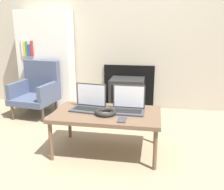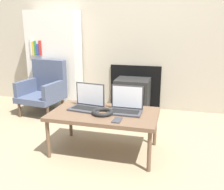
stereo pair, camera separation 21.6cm
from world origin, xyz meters
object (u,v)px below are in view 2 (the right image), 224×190
object	(u,v)px
headphones	(102,112)
laptop_left	(88,103)
laptop_right	(126,106)
armchair	(45,87)
phone	(117,120)
tv	(132,96)

from	to	relation	value
headphones	laptop_left	bearing A→B (deg)	146.55
laptop_left	laptop_right	xyz separation A→B (m)	(0.39, 0.00, 0.00)
headphones	armchair	world-z (taller)	armchair
laptop_left	phone	size ratio (longest dim) A/B	2.59
armchair	headphones	bearing A→B (deg)	-32.78
laptop_left	tv	xyz separation A→B (m)	(0.25, 1.18, -0.22)
armchair	tv	bearing A→B (deg)	21.27
phone	tv	world-z (taller)	tv
laptop_left	laptop_right	distance (m)	0.39
laptop_right	phone	distance (m)	0.26
laptop_left	armchair	world-z (taller)	armchair
laptop_left	phone	bearing A→B (deg)	-26.43
laptop_right	headphones	world-z (taller)	laptop_right
laptop_right	armchair	distance (m)	1.64
headphones	phone	world-z (taller)	headphones
phone	laptop_right	bearing A→B (deg)	84.38
phone	tv	distance (m)	1.44
armchair	laptop_right	bearing A→B (deg)	-24.79
headphones	phone	bearing A→B (deg)	-35.89
laptop_right	phone	world-z (taller)	laptop_right
laptop_left	phone	xyz separation A→B (m)	(0.37, -0.25, -0.06)
laptop_left	phone	world-z (taller)	laptop_left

